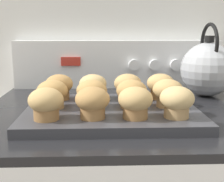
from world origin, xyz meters
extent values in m
cube|color=silver|center=(0.00, 0.69, 1.20)|extent=(8.00, 0.05, 2.40)
cube|color=black|center=(0.00, 0.34, 0.89)|extent=(0.74, 0.64, 0.02)
cube|color=white|center=(0.00, 0.63, 0.98)|extent=(0.72, 0.05, 0.17)
cube|color=#B72D23|center=(-0.16, 0.60, 0.99)|extent=(0.07, 0.01, 0.03)
cylinder|color=white|center=(0.05, 0.60, 0.98)|extent=(0.04, 0.02, 0.04)
cylinder|color=white|center=(0.13, 0.60, 0.98)|extent=(0.04, 0.02, 0.04)
cylinder|color=white|center=(0.20, 0.60, 0.98)|extent=(0.04, 0.02, 0.04)
cylinder|color=white|center=(0.27, 0.60, 0.98)|extent=(0.04, 0.02, 0.04)
cube|color=#38383D|center=(-0.04, 0.26, 0.91)|extent=(0.41, 0.31, 0.02)
cylinder|color=olive|center=(-0.18, 0.16, 0.93)|extent=(0.05, 0.05, 0.03)
ellipsoid|color=tan|center=(-0.18, 0.16, 0.96)|extent=(0.07, 0.07, 0.05)
cylinder|color=olive|center=(-0.08, 0.17, 0.93)|extent=(0.05, 0.05, 0.03)
ellipsoid|color=#B2844C|center=(-0.08, 0.17, 0.96)|extent=(0.07, 0.07, 0.05)
cylinder|color=olive|center=(0.01, 0.16, 0.93)|extent=(0.05, 0.05, 0.03)
ellipsoid|color=tan|center=(0.01, 0.16, 0.96)|extent=(0.07, 0.07, 0.05)
cylinder|color=tan|center=(0.10, 0.17, 0.93)|extent=(0.05, 0.05, 0.03)
ellipsoid|color=tan|center=(0.10, 0.17, 0.96)|extent=(0.07, 0.07, 0.05)
cylinder|color=tan|center=(-0.18, 0.26, 0.93)|extent=(0.05, 0.05, 0.03)
ellipsoid|color=tan|center=(-0.18, 0.26, 0.96)|extent=(0.07, 0.07, 0.05)
cylinder|color=#A37A4C|center=(-0.08, 0.26, 0.93)|extent=(0.05, 0.05, 0.03)
ellipsoid|color=tan|center=(-0.08, 0.26, 0.96)|extent=(0.07, 0.07, 0.05)
cylinder|color=#A37A4C|center=(0.01, 0.25, 0.93)|extent=(0.05, 0.05, 0.03)
ellipsoid|color=tan|center=(0.01, 0.25, 0.96)|extent=(0.07, 0.07, 0.05)
cylinder|color=tan|center=(0.10, 0.26, 0.93)|extent=(0.05, 0.05, 0.03)
ellipsoid|color=tan|center=(0.10, 0.26, 0.96)|extent=(0.07, 0.07, 0.05)
cylinder|color=olive|center=(-0.17, 0.35, 0.93)|extent=(0.05, 0.05, 0.03)
ellipsoid|color=#B2844C|center=(-0.17, 0.35, 0.96)|extent=(0.07, 0.07, 0.05)
cylinder|color=olive|center=(-0.08, 0.34, 0.93)|extent=(0.05, 0.05, 0.03)
ellipsoid|color=tan|center=(-0.08, 0.34, 0.96)|extent=(0.07, 0.07, 0.05)
cylinder|color=#A37A4C|center=(0.01, 0.35, 0.93)|extent=(0.05, 0.05, 0.03)
ellipsoid|color=tan|center=(0.01, 0.35, 0.96)|extent=(0.07, 0.07, 0.05)
cylinder|color=olive|center=(0.10, 0.35, 0.93)|extent=(0.05, 0.05, 0.03)
ellipsoid|color=tan|center=(0.10, 0.35, 0.96)|extent=(0.07, 0.07, 0.05)
sphere|color=#ADAFB5|center=(0.27, 0.48, 0.98)|extent=(0.17, 0.17, 0.17)
cylinder|color=black|center=(0.27, 0.48, 1.07)|extent=(0.03, 0.03, 0.02)
cone|color=#ADAFB5|center=(0.27, 0.55, 1.00)|extent=(0.04, 0.07, 0.06)
torus|color=black|center=(0.27, 0.48, 1.06)|extent=(0.02, 0.13, 0.13)
camera|label=1|loc=(-0.06, -0.47, 1.11)|focal=50.00mm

